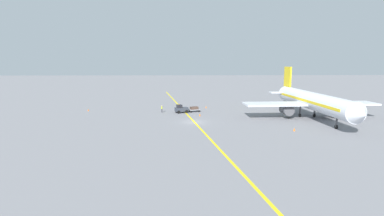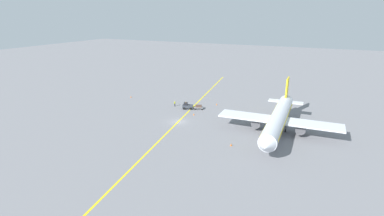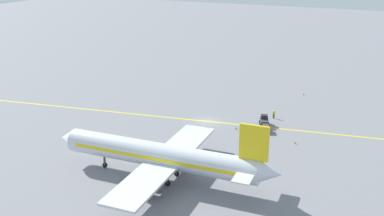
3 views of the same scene
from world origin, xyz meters
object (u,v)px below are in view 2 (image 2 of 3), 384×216
at_px(baggage_tug_dark, 187,106).
at_px(baggage_cart_trailing, 199,107).
at_px(traffic_cone_mid_apron, 231,145).
at_px(traffic_cone_far_edge, 131,97).
at_px(airplane_at_gate, 279,118).
at_px(traffic_cone_by_wingtip, 217,104).
at_px(traffic_cone_near_nose, 194,114).
at_px(ground_crew_worker, 175,103).

distance_m(baggage_tug_dark, baggage_cart_trailing, 3.30).
bearing_deg(traffic_cone_mid_apron, traffic_cone_far_edge, -27.64).
distance_m(airplane_at_gate, traffic_cone_by_wingtip, 26.09).
relative_size(airplane_at_gate, baggage_tug_dark, 10.63).
bearing_deg(traffic_cone_far_edge, traffic_cone_by_wingtip, -171.60).
bearing_deg(traffic_cone_near_nose, airplane_at_gate, 171.61).
height_order(traffic_cone_by_wingtip, traffic_cone_far_edge, same).
distance_m(baggage_cart_trailing, traffic_cone_near_nose, 5.64).
bearing_deg(ground_crew_worker, baggage_tug_dark, 171.31).
bearing_deg(traffic_cone_mid_apron, baggage_cart_trailing, -50.50).
bearing_deg(baggage_tug_dark, traffic_cone_far_edge, -7.86).
relative_size(baggage_cart_trailing, traffic_cone_mid_apron, 5.33).
xyz_separation_m(traffic_cone_near_nose, traffic_cone_by_wingtip, (-2.24, -11.71, 0.00)).
bearing_deg(ground_crew_worker, traffic_cone_by_wingtip, -148.60).
distance_m(airplane_at_gate, traffic_cone_far_edge, 51.19).
relative_size(baggage_tug_dark, traffic_cone_by_wingtip, 6.07).
bearing_deg(traffic_cone_far_edge, airplane_at_gate, 167.72).
distance_m(traffic_cone_mid_apron, traffic_cone_by_wingtip, 29.61).
bearing_deg(traffic_cone_far_edge, baggage_cart_trailing, 175.70).
xyz_separation_m(traffic_cone_mid_apron, traffic_cone_by_wingtip, (13.36, -26.43, 0.00)).
xyz_separation_m(airplane_at_gate, traffic_cone_near_nose, (23.21, -3.42, -3.43)).
bearing_deg(ground_crew_worker, airplane_at_gate, 165.17).
bearing_deg(traffic_cone_by_wingtip, traffic_cone_mid_apron, 116.82).
relative_size(traffic_cone_near_nose, traffic_cone_by_wingtip, 1.00).
bearing_deg(baggage_cart_trailing, traffic_cone_near_nose, 101.01).
xyz_separation_m(baggage_cart_trailing, traffic_cone_near_nose, (-1.07, 5.51, -0.49)).
xyz_separation_m(traffic_cone_mid_apron, traffic_cone_far_edge, (42.30, -22.15, 0.00)).
bearing_deg(ground_crew_worker, traffic_cone_near_nose, 150.00).
xyz_separation_m(baggage_tug_dark, traffic_cone_by_wingtip, (-6.39, -7.38, -0.63)).
height_order(baggage_cart_trailing, traffic_cone_mid_apron, baggage_cart_trailing).
bearing_deg(traffic_cone_by_wingtip, traffic_cone_near_nose, 79.17).
bearing_deg(traffic_cone_near_nose, baggage_cart_trailing, -78.99).
bearing_deg(baggage_cart_trailing, traffic_cone_mid_apron, 129.50).
xyz_separation_m(baggage_tug_dark, baggage_cart_trailing, (-3.08, -1.18, -0.14)).
height_order(ground_crew_worker, traffic_cone_near_nose, ground_crew_worker).
bearing_deg(traffic_cone_by_wingtip, airplane_at_gate, 144.18).
xyz_separation_m(baggage_cart_trailing, ground_crew_worker, (7.64, 0.49, 0.15)).
bearing_deg(baggage_tug_dark, traffic_cone_mid_apron, 136.05).
bearing_deg(airplane_at_gate, baggage_tug_dark, -15.82).
height_order(traffic_cone_mid_apron, traffic_cone_far_edge, same).
bearing_deg(airplane_at_gate, baggage_cart_trailing, -20.20).
bearing_deg(baggage_cart_trailing, baggage_tug_dark, 21.02).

